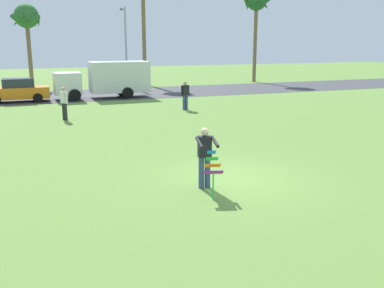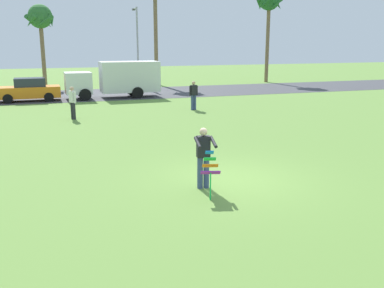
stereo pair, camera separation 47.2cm
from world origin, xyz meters
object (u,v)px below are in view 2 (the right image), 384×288
at_px(kite_held, 210,168).
at_px(person_walker_far, 194,94).
at_px(palm_tree_far_left, 269,4).
at_px(person_walker_near, 73,102).
at_px(palm_tree_right_near, 40,20).
at_px(person_kite_flyer, 203,156).
at_px(parked_car_orange, 29,90).
at_px(parked_truck_white_box, 118,78).
at_px(streetlight_pole, 137,42).

distance_m(kite_held, person_walker_far, 15.14).
bearing_deg(person_walker_far, kite_held, -106.91).
relative_size(palm_tree_far_left, person_walker_near, 5.26).
height_order(palm_tree_right_near, palm_tree_far_left, palm_tree_far_left).
bearing_deg(person_kite_flyer, person_walker_near, 102.47).
bearing_deg(parked_car_orange, person_walker_near, -73.48).
distance_m(person_kite_flyer, person_walker_near, 12.95).
xyz_separation_m(parked_truck_white_box, palm_tree_far_left, (16.27, 7.92, 6.22)).
bearing_deg(palm_tree_far_left, person_kite_flyer, -120.80).
bearing_deg(palm_tree_right_near, parked_truck_white_box, -63.29).
bearing_deg(palm_tree_far_left, kite_held, -120.27).
bearing_deg(palm_tree_far_left, parked_car_orange, -160.58).
distance_m(person_kite_flyer, palm_tree_right_near, 31.85).
xyz_separation_m(palm_tree_far_left, streetlight_pole, (-13.32, -0.50, -3.63)).
bearing_deg(person_walker_near, kite_held, -78.66).
xyz_separation_m(kite_held, palm_tree_right_near, (-4.10, 31.97, 5.10)).
height_order(parked_car_orange, palm_tree_far_left, palm_tree_far_left).
bearing_deg(parked_car_orange, streetlight_pole, 39.03).
bearing_deg(palm_tree_right_near, person_walker_far, -64.06).
bearing_deg(kite_held, person_walker_near, 101.34).
distance_m(person_walker_near, person_walker_far, 7.18).
height_order(person_kite_flyer, person_walker_far, same).
relative_size(person_kite_flyer, palm_tree_right_near, 0.24).
distance_m(parked_truck_white_box, person_walker_near, 9.12).
relative_size(parked_car_orange, parked_truck_white_box, 0.63).
bearing_deg(parked_car_orange, person_walker_far, -37.19).
height_order(kite_held, person_walker_near, person_walker_near).
xyz_separation_m(person_walker_near, person_walker_far, (7.10, 1.04, 0.00)).
xyz_separation_m(streetlight_pole, person_walker_near, (-6.69, -15.72, -3.06)).
xyz_separation_m(kite_held, palm_tree_far_left, (17.31, 29.67, 6.79)).
height_order(person_kite_flyer, palm_tree_right_near, palm_tree_right_near).
relative_size(parked_car_orange, person_walker_near, 2.45).
xyz_separation_m(palm_tree_right_near, person_walker_far, (8.50, -17.48, -5.00)).
distance_m(parked_car_orange, palm_tree_right_near, 11.50).
height_order(palm_tree_right_near, person_walker_far, palm_tree_right_near).
bearing_deg(palm_tree_right_near, palm_tree_far_left, -6.14).
bearing_deg(parked_truck_white_box, palm_tree_right_near, 116.71).
height_order(parked_car_orange, parked_truck_white_box, parked_truck_white_box).
bearing_deg(parked_truck_white_box, person_walker_far, -65.16).
bearing_deg(streetlight_pole, person_walker_near, -113.05).
height_order(parked_car_orange, streetlight_pole, streetlight_pole).
height_order(palm_tree_far_left, person_walker_far, palm_tree_far_left).
xyz_separation_m(parked_car_orange, person_walker_near, (2.46, -8.30, 0.16)).
bearing_deg(streetlight_pole, palm_tree_far_left, 2.16).
relative_size(person_kite_flyer, palm_tree_far_left, 0.19).
distance_m(parked_truck_white_box, streetlight_pole, 8.39).
relative_size(palm_tree_right_near, palm_tree_far_left, 0.80).
distance_m(parked_truck_white_box, palm_tree_far_left, 19.13).
bearing_deg(palm_tree_right_near, streetlight_pole, -19.13).
relative_size(parked_car_orange, person_walker_far, 2.45).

